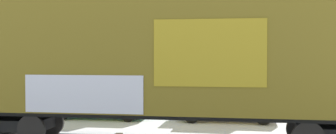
# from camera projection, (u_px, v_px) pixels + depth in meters

# --- Properties ---
(freight_car) EXTENTS (14.13, 3.21, 4.70)m
(freight_car) POSITION_uv_depth(u_px,v_px,m) (166.00, 58.00, 13.56)
(freight_car) COLOR olive
(freight_car) RESTS_ON ground_plane
(flagpole) EXTENTS (0.64, 1.63, 9.10)m
(flagpole) POSITION_uv_depth(u_px,v_px,m) (117.00, 2.00, 25.77)
(flagpole) COLOR silver
(flagpole) RESTS_ON ground_plane
(hillside) EXTENTS (136.13, 39.29, 13.65)m
(hillside) POSITION_uv_depth(u_px,v_px,m) (229.00, 45.00, 69.55)
(hillside) COLOR slate
(hillside) RESTS_ON ground_plane
(parked_car_green) EXTENTS (4.35, 2.03, 1.83)m
(parked_car_green) POSITION_uv_depth(u_px,v_px,m) (100.00, 98.00, 19.17)
(parked_car_green) COLOR #1E5933
(parked_car_green) RESTS_ON ground_plane
(parked_car_tan) EXTENTS (4.25, 1.95, 1.55)m
(parked_car_tan) POSITION_uv_depth(u_px,v_px,m) (227.00, 102.00, 18.36)
(parked_car_tan) COLOR #9E8966
(parked_car_tan) RESTS_ON ground_plane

